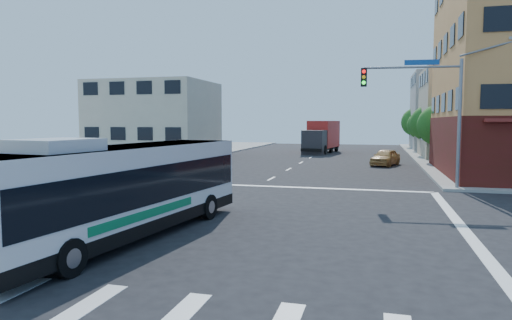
# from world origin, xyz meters

# --- Properties ---
(ground) EXTENTS (120.00, 120.00, 0.00)m
(ground) POSITION_xyz_m (0.00, 0.00, 0.00)
(ground) COLOR black
(ground) RESTS_ON ground
(sidewalk_nw) EXTENTS (50.00, 50.00, 0.15)m
(sidewalk_nw) POSITION_xyz_m (-35.00, 35.00, 0.07)
(sidewalk_nw) COLOR gray
(sidewalk_nw) RESTS_ON ground
(building_east_near) EXTENTS (12.06, 10.06, 9.00)m
(building_east_near) POSITION_xyz_m (16.98, 33.98, 4.51)
(building_east_near) COLOR #B5AA8A
(building_east_near) RESTS_ON ground
(building_east_far) EXTENTS (12.06, 10.06, 10.00)m
(building_east_far) POSITION_xyz_m (16.98, 47.98, 5.01)
(building_east_far) COLOR #9D9D98
(building_east_far) RESTS_ON ground
(building_west) EXTENTS (12.06, 10.06, 8.00)m
(building_west) POSITION_xyz_m (-17.02, 29.98, 4.01)
(building_west) COLOR beige
(building_west) RESTS_ON ground
(signal_mast_ne) EXTENTS (7.91, 1.13, 8.07)m
(signal_mast_ne) POSITION_xyz_m (9.08, 10.62, 4.98)
(signal_mast_ne) COLOR slate
(signal_mast_ne) RESTS_ON ground
(street_tree_a) EXTENTS (3.60, 3.60, 5.53)m
(street_tree_a) POSITION_xyz_m (11.90, 27.92, 3.59)
(street_tree_a) COLOR #352013
(street_tree_a) RESTS_ON ground
(street_tree_b) EXTENTS (3.80, 3.80, 5.79)m
(street_tree_b) POSITION_xyz_m (11.90, 35.92, 3.75)
(street_tree_b) COLOR #352013
(street_tree_b) RESTS_ON ground
(street_tree_c) EXTENTS (3.40, 3.40, 5.29)m
(street_tree_c) POSITION_xyz_m (11.90, 43.92, 3.46)
(street_tree_c) COLOR #352013
(street_tree_c) RESTS_ON ground
(street_tree_d) EXTENTS (4.00, 4.00, 6.03)m
(street_tree_d) POSITION_xyz_m (11.90, 51.92, 3.88)
(street_tree_d) COLOR #352013
(street_tree_d) RESTS_ON ground
(transit_bus) EXTENTS (3.67, 11.15, 3.24)m
(transit_bus) POSITION_xyz_m (-1.06, -2.95, 1.58)
(transit_bus) COLOR black
(transit_bus) RESTS_ON ground
(box_truck) EXTENTS (3.65, 8.67, 3.78)m
(box_truck) POSITION_xyz_m (0.22, 38.57, 1.83)
(box_truck) COLOR #25252A
(box_truck) RESTS_ON ground
(parked_car) EXTENTS (2.84, 4.43, 1.40)m
(parked_car) POSITION_xyz_m (7.29, 24.12, 0.70)
(parked_car) COLOR tan
(parked_car) RESTS_ON ground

